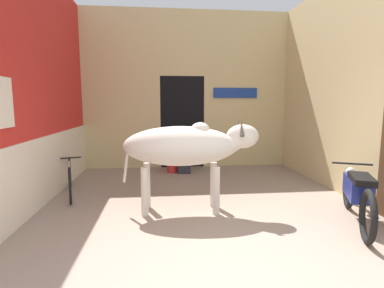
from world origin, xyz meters
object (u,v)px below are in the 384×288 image
motorcycle_near (357,193)px  bicycle (70,178)px  cow (187,147)px  plastic_stool (172,164)px  shopkeeper_seated (184,149)px

motorcycle_near → bicycle: bearing=158.4°
cow → plastic_stool: size_ratio=5.39×
plastic_stool → shopkeeper_seated: bearing=-11.6°
cow → shopkeeper_seated: 2.73m
motorcycle_near → plastic_stool: (-2.52, 3.48, -0.23)m
motorcycle_near → shopkeeper_seated: 4.10m
shopkeeper_seated → plastic_stool: bearing=168.4°
cow → motorcycle_near: (2.40, -0.73, -0.60)m
bicycle → plastic_stool: (1.98, 1.70, -0.12)m
cow → bicycle: bearing=153.6°
cow → plastic_stool: bearing=92.6°
cow → plastic_stool: cow is taller
motorcycle_near → plastic_stool: 4.31m
bicycle → plastic_stool: bicycle is taller
cow → shopkeeper_seated: size_ratio=1.85×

